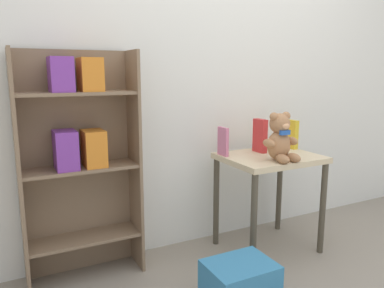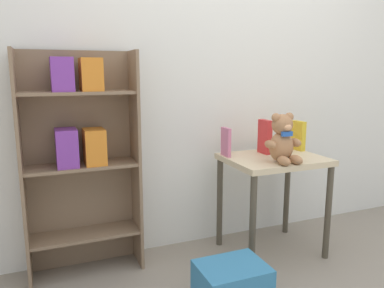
# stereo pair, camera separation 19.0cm
# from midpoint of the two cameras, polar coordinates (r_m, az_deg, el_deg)

# --- Properties ---
(wall_back) EXTENTS (4.80, 0.06, 2.50)m
(wall_back) POSITION_cam_midpoint_polar(r_m,az_deg,el_deg) (2.64, 1.82, 12.17)
(wall_back) COLOR silver
(wall_back) RESTS_ON ground_plane
(bookshelf_side) EXTENTS (0.65, 0.24, 1.31)m
(bookshelf_side) POSITION_cam_midpoint_polar(r_m,az_deg,el_deg) (2.24, -19.23, -1.05)
(bookshelf_side) COLOR #7F664C
(bookshelf_side) RESTS_ON ground_plane
(display_table) EXTENTS (0.62, 0.49, 0.65)m
(display_table) POSITION_cam_midpoint_polar(r_m,az_deg,el_deg) (2.52, 9.61, -4.04)
(display_table) COLOR beige
(display_table) RESTS_ON ground_plane
(teddy_bear) EXTENTS (0.23, 0.21, 0.30)m
(teddy_bear) POSITION_cam_midpoint_polar(r_m,az_deg,el_deg) (2.34, 11.05, 0.80)
(teddy_bear) COLOR #A8754C
(teddy_bear) RESTS_ON display_table
(book_standing_pink) EXTENTS (0.02, 0.11, 0.19)m
(book_standing_pink) POSITION_cam_midpoint_polar(r_m,az_deg,el_deg) (2.44, 2.54, 0.38)
(book_standing_pink) COLOR #D17093
(book_standing_pink) RESTS_ON display_table
(book_standing_red) EXTENTS (0.04, 0.11, 0.23)m
(book_standing_red) POSITION_cam_midpoint_polar(r_m,az_deg,el_deg) (2.56, 8.25, 1.24)
(book_standing_red) COLOR red
(book_standing_red) RESTS_ON display_table
(book_standing_yellow) EXTENTS (0.04, 0.12, 0.20)m
(book_standing_yellow) POSITION_cam_midpoint_polar(r_m,az_deg,el_deg) (2.74, 12.94, 1.46)
(book_standing_yellow) COLOR gold
(book_standing_yellow) RESTS_ON display_table
(storage_bin) EXTENTS (0.34, 0.26, 0.25)m
(storage_bin) POSITION_cam_midpoint_polar(r_m,az_deg,el_deg) (2.02, 4.44, -20.88)
(storage_bin) COLOR teal
(storage_bin) RESTS_ON ground_plane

